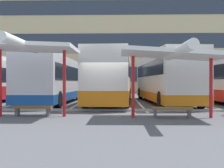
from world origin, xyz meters
TOP-DOWN VIEW (x-y plane):
  - ground_plane at (0.00, 0.00)m, footprint 160.00×160.00m
  - terminal_building at (0.03, 32.66)m, footprint 42.90×14.40m
  - coach_bus_1 at (-3.98, 5.46)m, footprint 2.68×10.63m
  - coach_bus_2 at (0.18, 5.67)m, footprint 3.17×12.47m
  - coach_bus_3 at (3.96, 6.05)m, footprint 3.14×12.45m
  - lane_stripe_1 at (-6.33, 6.32)m, footprint 0.16×14.00m
  - lane_stripe_2 at (-2.11, 6.32)m, footprint 0.16×14.00m
  - lane_stripe_3 at (2.11, 6.32)m, footprint 0.16×14.00m
  - lane_stripe_4 at (6.33, 6.32)m, footprint 0.16×14.00m
  - waiting_shelter_1 at (-3.15, -2.45)m, footprint 3.86×4.68m
  - bench_1 at (-3.15, -2.08)m, footprint 1.70×0.43m
  - waiting_shelter_2 at (2.93, -2.74)m, footprint 4.30×4.89m
  - bench_2 at (2.93, -2.51)m, footprint 1.74×0.57m
  - platform_kerb at (0.00, 0.12)m, footprint 44.00×0.24m

SIDE VIEW (x-z plane):
  - ground_plane at x=0.00m, z-range 0.00..0.00m
  - lane_stripe_1 at x=-6.33m, z-range 0.00..0.01m
  - lane_stripe_2 at x=-2.11m, z-range 0.00..0.01m
  - lane_stripe_3 at x=2.11m, z-range 0.00..0.01m
  - lane_stripe_4 at x=6.33m, z-range 0.00..0.01m
  - platform_kerb at x=0.00m, z-range 0.00..0.12m
  - bench_1 at x=-3.15m, z-range 0.11..0.56m
  - bench_2 at x=2.93m, z-range 0.11..0.56m
  - coach_bus_1 at x=-3.98m, z-range -0.10..3.43m
  - coach_bus_2 at x=0.18m, z-range -0.13..3.67m
  - coach_bus_3 at x=3.96m, z-range -0.09..3.72m
  - waiting_shelter_2 at x=2.93m, z-range 1.19..4.10m
  - waiting_shelter_1 at x=-3.15m, z-range 1.37..4.56m
  - terminal_building at x=0.03m, z-range -1.37..15.82m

